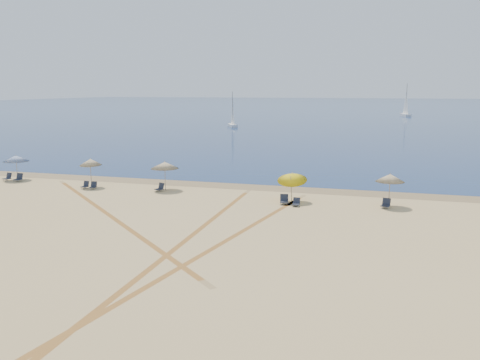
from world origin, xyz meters
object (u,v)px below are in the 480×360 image
Objects in this scene: sailboat_1 at (233,116)px; umbrella_0 at (16,158)px; chair_6 at (296,203)px; chair_7 at (386,204)px; chair_0 at (8,177)px; umbrella_2 at (165,165)px; chair_4 at (160,188)px; umbrella_3 at (292,177)px; chair_2 at (85,185)px; chair_5 at (284,200)px; chair_1 at (19,178)px; sailboat_0 at (406,106)px; umbrella_1 at (90,162)px; umbrella_4 at (390,178)px; chair_3 at (93,186)px.

umbrella_0 is at bearing -118.45° from sailboat_1.
chair_7 reaches higher than chair_6.
chair_7 is 76.52m from sailboat_1.
chair_0 is at bearing -167.85° from chair_7.
umbrella_2 is 2.94× the size of chair_4.
umbrella_3 reaches higher than chair_2.
umbrella_2 is at bearing 154.77° from chair_5.
umbrella_3 is 3.79× the size of chair_2.
chair_0 is at bearing 175.87° from chair_1.
sailboat_0 reaches higher than chair_0.
chair_2 is 0.81× the size of chair_5.
sailboat_1 reaches higher than umbrella_1.
chair_6 is 125.98m from sailboat_0.
umbrella_3 reaches higher than umbrella_4.
umbrella_4 is 3.00× the size of chair_5.
chair_2 is at bearing -165.86° from chair_7.
chair_4 is (-0.20, -0.61, -1.78)m from umbrella_2.
chair_7 is at bearing -14.81° from chair_3.
sailboat_0 is at bearing 71.56° from chair_5.
sailboat_0 is at bearing 86.31° from chair_6.
umbrella_3 is at bearing -176.85° from umbrella_4.
umbrella_3 is 6.94m from chair_7.
umbrella_0 is at bearing 177.26° from umbrella_4.
umbrella_2 is 0.32× the size of sailboat_1.
chair_2 is 0.09× the size of sailboat_1.
umbrella_4 is 0.25× the size of sailboat_0.
umbrella_4 is 24.67m from chair_2.
chair_2 is 24.40m from chair_7.
umbrella_2 is 15.79m from chair_0.
chair_1 is 1.11× the size of chair_2.
umbrella_3 is 16.99m from chair_3.
chair_0 is at bearing 175.99° from umbrella_1.
umbrella_2 is at bearing 168.21° from chair_6.
umbrella_1 is at bearing -7.72° from umbrella_0.
umbrella_2 is 1.89m from chair_4.
chair_4 is 0.08× the size of sailboat_0.
umbrella_0 is 15.00m from chair_4.
chair_5 is at bearing 159.29° from chair_6.
chair_5 is 1.03× the size of chair_7.
sailboat_1 is (-7.91, 68.46, 0.13)m from umbrella_1.
chair_1 is 14.25m from chair_4.
umbrella_4 is (24.40, -0.42, -0.09)m from umbrella_1.
umbrella_2 is at bearing -105.90° from sailboat_1.
umbrella_4 is 23.94m from chair_3.
chair_7 reaches higher than chair_4.
sailboat_0 is at bearing 82.45° from chair_2.
umbrella_2 is 10.98m from umbrella_3.
umbrella_4 is at bearing -1.99° from chair_5.
sailboat_1 reaches higher than chair_0.
chair_1 is at bearing 158.51° from chair_3.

